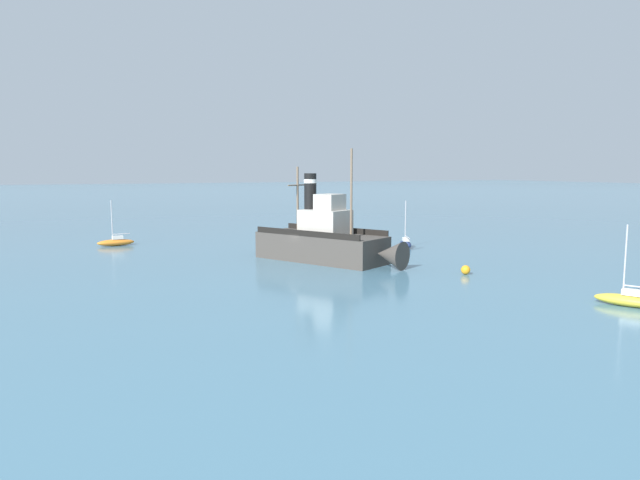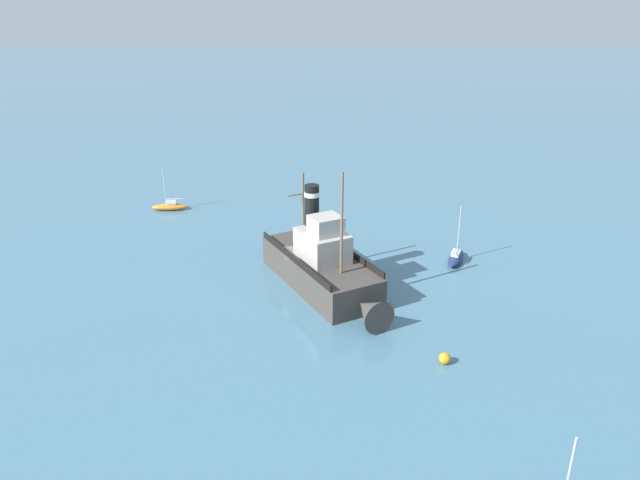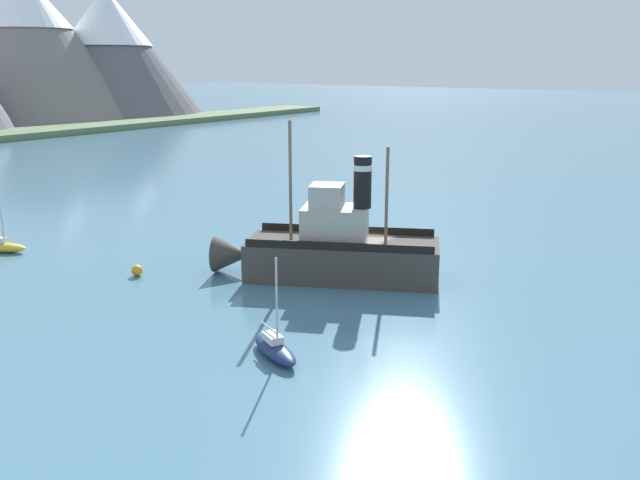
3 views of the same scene
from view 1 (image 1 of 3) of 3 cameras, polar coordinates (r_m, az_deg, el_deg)
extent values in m
plane|color=#477289|center=(51.38, -2.01, -2.05)|extent=(600.00, 600.00, 0.00)
cube|color=#423D38|center=(51.07, 0.08, -0.74)|extent=(9.27, 12.71, 2.40)
cone|color=#423D38|center=(47.02, 7.00, -1.47)|extent=(3.17, 3.19, 2.35)
cube|color=#B2ADA3|center=(50.51, 0.53, 1.80)|extent=(4.46, 4.92, 2.20)
cube|color=#B2ADA3|center=(50.07, 0.98, 3.81)|extent=(2.86, 2.77, 1.40)
cylinder|color=black|center=(51.38, -0.98, 4.90)|extent=(1.10, 1.10, 3.20)
cylinder|color=silver|center=(51.36, -0.98, 5.90)|extent=(1.16, 1.16, 0.35)
cylinder|color=#75604C|center=(48.67, 3.15, 4.71)|extent=(0.20, 0.20, 7.50)
cylinder|color=#75604C|center=(52.38, -2.25, 4.06)|extent=(0.20, 0.20, 6.00)
cylinder|color=#75604C|center=(52.33, -2.26, 5.51)|extent=(2.38, 1.26, 0.12)
cube|color=black|center=(52.60, 1.53, 1.07)|extent=(5.17, 10.27, 0.50)
cube|color=black|center=(49.23, -1.47, 0.66)|extent=(5.17, 10.27, 0.50)
ellipsoid|color=orange|center=(64.96, -19.74, -0.24)|extent=(3.84, 1.25, 0.70)
cube|color=silver|center=(64.92, -19.59, 0.24)|extent=(1.12, 0.68, 0.36)
cylinder|color=#B7B7BC|center=(64.67, -20.10, 1.90)|extent=(0.10, 0.10, 4.20)
cylinder|color=#B7B7BC|center=(64.94, -19.25, 0.58)|extent=(1.80, 0.15, 0.08)
ellipsoid|color=navy|center=(60.47, 8.54, -0.41)|extent=(2.65, 3.90, 0.70)
cube|color=silver|center=(60.21, 8.58, 0.06)|extent=(1.06, 1.27, 0.36)
cylinder|color=#B7B7BC|center=(60.50, 8.54, 1.92)|extent=(0.10, 0.10, 4.20)
cylinder|color=#B7B7BC|center=(59.77, 8.64, 0.37)|extent=(0.86, 1.65, 0.08)
ellipsoid|color=gold|center=(38.93, 28.44, -5.34)|extent=(2.62, 3.91, 0.70)
cube|color=silver|center=(38.79, 28.78, -4.61)|extent=(1.05, 1.27, 0.36)
cylinder|color=#B7B7BC|center=(38.57, 28.22, -1.74)|extent=(0.10, 0.10, 4.20)
sphere|color=orange|center=(45.91, 14.36, -2.91)|extent=(0.72, 0.72, 0.72)
camera|label=2|loc=(24.37, 52.83, 33.46)|focal=32.00mm
camera|label=3|loc=(88.51, 14.21, 10.23)|focal=38.00mm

